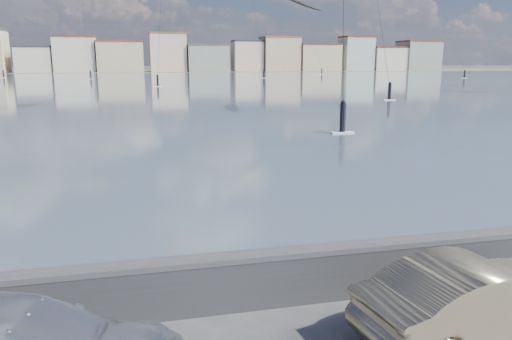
# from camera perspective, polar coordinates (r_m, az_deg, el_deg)

# --- Properties ---
(bay_water) EXTENTS (500.00, 177.00, 0.00)m
(bay_water) POSITION_cam_1_polar(r_m,az_deg,el_deg) (96.85, -12.88, 9.62)
(bay_water) COLOR #445E65
(bay_water) RESTS_ON ground
(far_shore_strip) EXTENTS (500.00, 60.00, 0.00)m
(far_shore_strip) POSITION_cam_1_polar(r_m,az_deg,el_deg) (205.30, -13.33, 10.94)
(far_shore_strip) COLOR #4C473D
(far_shore_strip) RESTS_ON ground
(seawall) EXTENTS (400.00, 0.36, 1.08)m
(seawall) POSITION_cam_1_polar(r_m,az_deg,el_deg) (8.86, -4.45, -12.41)
(seawall) COLOR #28282B
(seawall) RESTS_ON ground
(far_buildings) EXTENTS (240.79, 13.26, 14.60)m
(far_buildings) POSITION_cam_1_polar(r_m,az_deg,el_deg) (191.27, -12.99, 12.68)
(far_buildings) COLOR #CCB293
(far_buildings) RESTS_ON ground
(car_champagne) EXTENTS (4.12, 1.96, 1.30)m
(car_champagne) POSITION_cam_1_polar(r_m,az_deg,el_deg) (8.76, 23.99, -13.31)
(car_champagne) COLOR tan
(car_champagne) RESTS_ON ground
(kitesurfer_9) EXTENTS (10.89, 13.60, 23.35)m
(kitesurfer_9) POSITION_cam_1_polar(r_m,az_deg,el_deg) (164.41, 5.72, 18.19)
(kitesurfer_9) COLOR black
(kitesurfer_9) RESTS_ON ground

